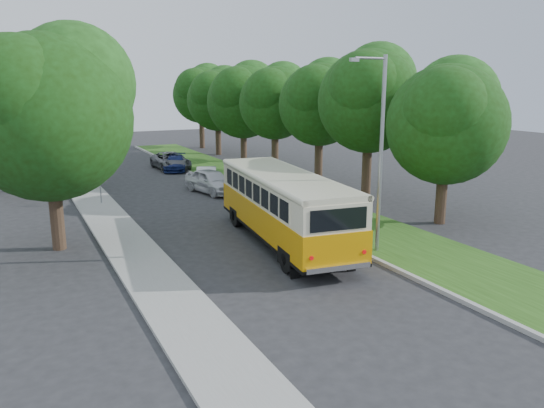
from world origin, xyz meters
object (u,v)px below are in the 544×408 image
lamppost_far (83,129)px  car_blue (176,163)px  car_white (207,177)px  car_silver (212,181)px  lamppost_near (379,149)px  vintage_bus (284,209)px  car_grey (171,161)px

lamppost_far → car_blue: 10.53m
car_white → car_blue: (0.00, 7.46, -0.02)m
car_silver → car_blue: car_silver is taller
lamppost_near → car_white: 17.76m
lamppost_far → car_silver: lamppost_far is taller
lamppost_near → vintage_bus: lamppost_near is taller
lamppost_far → car_white: size_ratio=1.95×
car_white → car_blue: car_white is taller
car_blue → lamppost_near: bearing=-67.2°
lamppost_far → car_blue: size_ratio=1.78×
lamppost_near → car_silver: bearing=96.6°
lamppost_far → vintage_bus: bearing=-68.5°
car_silver → lamppost_near: bearing=-95.7°
lamppost_far → car_silver: bearing=-26.7°
lamppost_near → car_grey: (-1.40, 25.49, -3.67)m
car_silver → car_blue: bearing=74.6°
car_blue → car_grey: 0.74m
lamppost_far → car_grey: bearing=42.9°
lamppost_far → car_grey: (7.51, 6.99, -3.42)m
vintage_bus → car_grey: size_ratio=2.14×
lamppost_far → vintage_bus: size_ratio=0.70×
vintage_bus → car_white: vintage_bus is taller
car_silver → car_white: 2.49m
car_white → car_grey: 8.17m
car_white → car_blue: 7.46m
car_silver → car_white: car_silver is taller
lamppost_near → car_blue: (-1.21, 24.78, -3.76)m
car_silver → car_blue: 9.91m
car_white → vintage_bus: bearing=-76.1°
vintage_bus → car_grey: (1.37, 22.58, -0.90)m
vintage_bus → car_grey: vintage_bus is taller
car_silver → car_grey: 10.60m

